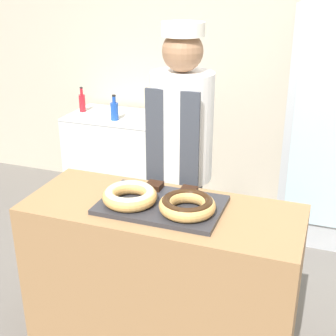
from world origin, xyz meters
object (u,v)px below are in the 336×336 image
(chest_freezer, at_px, (124,158))
(bottle_blue, at_px, (114,110))
(brownie_back_left, at_px, (154,186))
(bottle_red, at_px, (82,102))
(beverage_fridge, at_px, (332,127))
(donut_light_glaze, at_px, (130,195))
(donut_chocolate_glaze, at_px, (187,204))
(serving_tray, at_px, (161,205))
(brownie_back_right, at_px, (189,191))
(baker_person, at_px, (181,164))

(chest_freezer, bearing_deg, bottle_blue, -92.41)
(brownie_back_left, height_order, bottle_blue, bottle_blue)
(bottle_red, bearing_deg, beverage_fridge, -0.37)
(donut_light_glaze, relative_size, donut_chocolate_glaze, 1.00)
(bottle_blue, bearing_deg, brownie_back_left, -56.78)
(serving_tray, height_order, brownie_back_left, brownie_back_left)
(brownie_back_left, xyz_separation_m, brownie_back_right, (0.20, 0.00, 0.00))
(brownie_back_right, distance_m, baker_person, 0.42)
(serving_tray, xyz_separation_m, brownie_back_left, (-0.10, 0.15, 0.03))
(chest_freezer, relative_size, bottle_red, 4.29)
(brownie_back_left, distance_m, baker_person, 0.39)
(serving_tray, height_order, beverage_fridge, beverage_fridge)
(bottle_blue, height_order, bottle_red, bottle_red)
(beverage_fridge, xyz_separation_m, bottle_red, (-2.25, 0.01, -0.00))
(chest_freezer, bearing_deg, brownie_back_right, -54.35)
(donut_chocolate_glaze, bearing_deg, baker_person, 111.22)
(beverage_fridge, distance_m, chest_freezer, 1.90)
(serving_tray, distance_m, donut_light_glaze, 0.17)
(brownie_back_left, bearing_deg, bottle_blue, 123.22)
(donut_chocolate_glaze, relative_size, bottle_blue, 1.24)
(baker_person, distance_m, bottle_blue, 1.45)
(donut_light_glaze, distance_m, chest_freezer, 2.09)
(baker_person, distance_m, chest_freezer, 1.65)
(beverage_fridge, bearing_deg, bottle_red, 179.63)
(serving_tray, bearing_deg, brownie_back_left, 123.07)
(chest_freezer, distance_m, bottle_red, 0.66)
(beverage_fridge, bearing_deg, brownie_back_left, -119.08)
(donut_light_glaze, relative_size, brownie_back_right, 3.33)
(brownie_back_right, height_order, bottle_red, bottle_red)
(brownie_back_right, bearing_deg, bottle_blue, 128.32)
(chest_freezer, relative_size, bottle_blue, 4.39)
(donut_chocolate_glaze, bearing_deg, chest_freezer, 123.75)
(donut_light_glaze, xyz_separation_m, baker_person, (0.08, 0.59, -0.04))
(baker_person, bearing_deg, chest_freezer, 128.77)
(donut_chocolate_glaze, distance_m, brownie_back_left, 0.33)
(baker_person, bearing_deg, beverage_fridge, 54.59)
(donut_chocolate_glaze, bearing_deg, bottle_red, 131.82)
(brownie_back_right, bearing_deg, donut_chocolate_glaze, -74.38)
(serving_tray, relative_size, donut_chocolate_glaze, 2.23)
(donut_chocolate_glaze, bearing_deg, brownie_back_left, 141.58)
(brownie_back_left, relative_size, beverage_fridge, 0.05)
(donut_light_glaze, xyz_separation_m, brownie_back_right, (0.25, 0.20, -0.03))
(donut_chocolate_glaze, height_order, bottle_blue, bottle_blue)
(bottle_blue, bearing_deg, baker_person, -47.58)
(bottle_blue, bearing_deg, bottle_red, 160.04)
(serving_tray, height_order, brownie_back_right, brownie_back_right)
(brownie_back_right, xyz_separation_m, bottle_red, (-1.56, 1.61, -0.04))
(brownie_back_left, distance_m, bottle_red, 2.11)
(chest_freezer, bearing_deg, donut_chocolate_glaze, -56.25)
(donut_chocolate_glaze, relative_size, bottle_red, 1.22)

